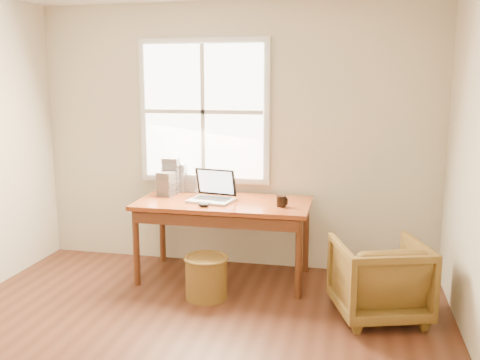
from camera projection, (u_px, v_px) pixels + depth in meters
The scene contains 11 objects.
room_shell at pixel (156, 169), 3.29m from camera, with size 4.04×4.54×2.64m.
desk at pixel (224, 203), 4.97m from camera, with size 1.60×0.80×0.04m, color brown.
armchair at pixel (379, 279), 4.22m from camera, with size 0.67×0.69×0.63m, color brown.
wicker_stool at pixel (206, 278), 4.60m from camera, with size 0.36×0.36×0.36m, color brown.
laptop at pixel (211, 187), 4.92m from camera, with size 0.36×0.38×0.27m, color #A8AAAF, non-canonical shape.
mouse at pixel (204, 205), 4.74m from camera, with size 0.10×0.06×0.03m, color black.
coffee_mug at pixel (281, 201), 4.74m from camera, with size 0.09×0.09×0.10m, color black.
cd_stack_a at pixel (180, 177), 5.38m from camera, with size 0.14×0.13×0.28m, color silver.
cd_stack_b at pixel (166, 184), 5.18m from camera, with size 0.15×0.13×0.23m, color #2A2B30.
cd_stack_c at pixel (171, 175), 5.31m from camera, with size 0.16×0.14×0.35m, color #9797A3.
cd_stack_d at pixel (193, 183), 5.38m from camera, with size 0.14×0.12×0.18m, color silver.
Camera 1 is at (1.16, -2.90, 1.87)m, focal length 40.00 mm.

